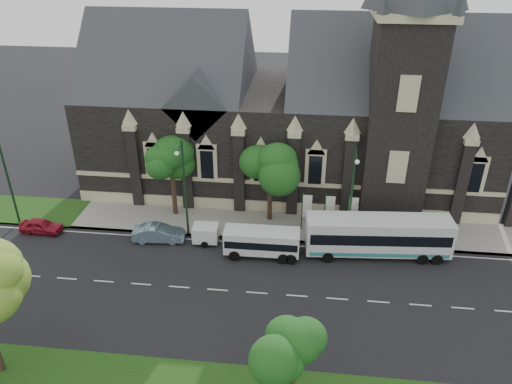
# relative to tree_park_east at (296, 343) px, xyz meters

# --- Properties ---
(ground) EXTENTS (160.00, 160.00, 0.00)m
(ground) POSITION_rel_tree_park_east_xyz_m (-6.18, 9.32, -4.62)
(ground) COLOR black
(ground) RESTS_ON ground
(sidewalk) EXTENTS (80.00, 5.00, 0.15)m
(sidewalk) POSITION_rel_tree_park_east_xyz_m (-6.18, 18.82, -4.54)
(sidewalk) COLOR gray
(sidewalk) RESTS_ON ground
(museum) EXTENTS (40.00, 17.70, 29.90)m
(museum) POSITION_rel_tree_park_east_xyz_m (-1.06, 28.10, 3.55)
(museum) COLOR black
(museum) RESTS_ON ground
(tree_park_east) EXTENTS (3.40, 3.40, 6.28)m
(tree_park_east) POSITION_rel_tree_park_east_xyz_m (0.00, 0.00, 0.00)
(tree_park_east) COLOR black
(tree_park_east) RESTS_ON ground
(tree_walk_right) EXTENTS (4.08, 4.08, 7.80)m
(tree_walk_right) POSITION_rel_tree_park_east_xyz_m (-2.96, 20.04, 1.20)
(tree_walk_right) COLOR black
(tree_walk_right) RESTS_ON ground
(tree_walk_left) EXTENTS (3.91, 3.91, 7.64)m
(tree_walk_left) POSITION_rel_tree_park_east_xyz_m (-11.97, 20.03, 1.12)
(tree_walk_left) COLOR black
(tree_walk_left) RESTS_ON ground
(street_lamp_near) EXTENTS (0.36, 1.88, 9.00)m
(street_lamp_near) POSITION_rel_tree_park_east_xyz_m (3.82, 16.42, 0.49)
(street_lamp_near) COLOR #16321D
(street_lamp_near) RESTS_ON ground
(street_lamp_mid) EXTENTS (0.36, 1.88, 9.00)m
(street_lamp_mid) POSITION_rel_tree_park_east_xyz_m (-10.18, 16.42, 0.49)
(street_lamp_mid) COLOR #16321D
(street_lamp_mid) RESTS_ON ground
(street_lamp_far) EXTENTS (0.36, 1.88, 9.00)m
(street_lamp_far) POSITION_rel_tree_park_east_xyz_m (-26.18, 16.42, 0.49)
(street_lamp_far) COLOR #16321D
(street_lamp_far) RESTS_ON ground
(banner_flag_left) EXTENTS (0.90, 0.10, 4.00)m
(banner_flag_left) POSITION_rel_tree_park_east_xyz_m (0.11, 18.32, -2.24)
(banner_flag_left) COLOR #16321D
(banner_flag_left) RESTS_ON ground
(banner_flag_center) EXTENTS (0.90, 0.10, 4.00)m
(banner_flag_center) POSITION_rel_tree_park_east_xyz_m (2.11, 18.32, -2.24)
(banner_flag_center) COLOR #16321D
(banner_flag_center) RESTS_ON ground
(banner_flag_right) EXTENTS (0.90, 0.10, 4.00)m
(banner_flag_right) POSITION_rel_tree_park_east_xyz_m (4.11, 18.32, -2.24)
(banner_flag_right) COLOR #16321D
(banner_flag_right) RESTS_ON ground
(tour_coach) EXTENTS (11.97, 3.50, 3.45)m
(tour_coach) POSITION_rel_tree_park_east_xyz_m (6.20, 15.39, -2.74)
(tour_coach) COLOR silver
(tour_coach) RESTS_ON ground
(shuttle_bus) EXTENTS (6.23, 2.29, 2.40)m
(shuttle_bus) POSITION_rel_tree_park_east_xyz_m (-3.29, 14.19, -3.22)
(shuttle_bus) COLOR silver
(shuttle_bus) RESTS_ON ground
(box_trailer) EXTENTS (3.15, 1.85, 1.67)m
(box_trailer) POSITION_rel_tree_park_east_xyz_m (-8.33, 15.52, -3.67)
(box_trailer) COLOR silver
(box_trailer) RESTS_ON ground
(sedan) EXTENTS (4.62, 1.96, 1.48)m
(sedan) POSITION_rel_tree_park_east_xyz_m (-12.48, 15.35, -3.88)
(sedan) COLOR #6C8B9D
(sedan) RESTS_ON ground
(car_far_red) EXTENTS (3.82, 1.59, 1.29)m
(car_far_red) POSITION_rel_tree_park_east_xyz_m (-23.35, 15.46, -3.97)
(car_far_red) COLOR maroon
(car_far_red) RESTS_ON ground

